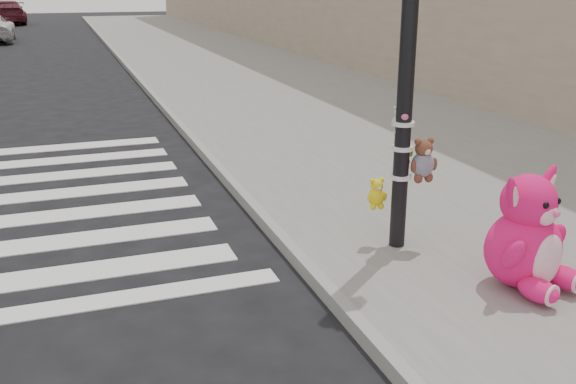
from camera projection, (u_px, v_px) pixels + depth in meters
name	position (u px, v px, depth m)	size (l,w,h in m)	color
sidewalk_near	(317.00, 104.00, 14.86)	(7.00, 80.00, 0.14)	slate
curb_edge	(168.00, 113.00, 13.77)	(0.12, 80.00, 0.15)	gray
signal_pole	(408.00, 87.00, 6.23)	(0.69, 0.48, 4.00)	black
pink_bunny	(528.00, 240.00, 5.69)	(0.88, 0.97, 1.12)	#FF156E
red_teddy	(513.00, 256.00, 6.20)	(0.15, 0.10, 0.22)	#A71025
car_maroon_near	(7.00, 12.00, 42.60)	(2.15, 5.28, 1.53)	maroon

